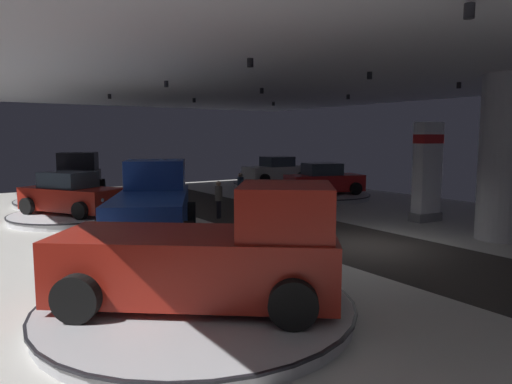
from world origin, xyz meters
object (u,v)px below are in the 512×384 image
pickup_truck_deep_left (74,180)px  visitor_walking_far (219,197)px  display_platform_near_left (197,308)px  display_platform_far_left (73,216)px  display_platform_mid_left (152,243)px  display_car_far_left (71,195)px  display_platform_deep_left (74,201)px  pickup_truck_mid_left (152,206)px  visitor_walking_near (240,186)px  display_platform_far_right (324,196)px  column_right (504,158)px  pickup_truck_near_left (213,255)px  display_platform_deep_right (275,185)px  display_car_deep_right (276,171)px  display_car_far_right (324,180)px  brand_sign_pylon (427,171)px

pickup_truck_deep_left → visitor_walking_far: 8.99m
display_platform_near_left → display_platform_far_left: (0.40, 12.27, 0.01)m
display_platform_mid_left → display_platform_far_left: 6.71m
display_car_far_left → display_platform_far_left: bearing=-58.4°
display_platform_mid_left → visitor_walking_far: (4.44, 3.79, 0.71)m
display_platform_deep_left → display_platform_mid_left: bearing=-91.4°
pickup_truck_mid_left → visitor_walking_near: size_ratio=3.57×
display_platform_near_left → display_platform_far_right: bearing=40.6°
visitor_walking_far → pickup_truck_deep_left: bearing=116.7°
pickup_truck_deep_left → display_platform_far_right: (12.03, -5.69, -1.06)m
display_platform_deep_left → display_platform_far_right: bearing=-23.9°
column_right → pickup_truck_mid_left: bearing=152.3°
display_platform_near_left → pickup_truck_near_left: 1.11m
pickup_truck_mid_left → visitor_walking_near: bearing=42.3°
pickup_truck_mid_left → visitor_walking_far: bearing=39.2°
display_platform_deep_left → pickup_truck_near_left: bearing=-94.2°
pickup_truck_deep_left → display_platform_far_left: bearing=-103.7°
pickup_truck_deep_left → display_platform_far_left: pickup_truck_deep_left is taller
display_platform_far_right → visitor_walking_far: size_ratio=3.18×
display_platform_deep_right → pickup_truck_mid_left: 17.83m
display_car_deep_right → display_platform_deep_right: bearing=177.1°
display_platform_deep_right → display_platform_far_left: (-14.29, -5.48, -0.04)m
pickup_truck_mid_left → display_platform_far_left: size_ratio=1.14×
column_right → display_platform_deep_left: (-10.08, 16.59, -2.59)m
column_right → visitor_walking_far: 10.81m
display_car_deep_right → pickup_truck_mid_left: bearing=-138.3°
display_car_far_right → display_car_far_left: display_car_far_left is taller
display_car_far_right → visitor_walking_near: display_car_far_right is taller
column_right → display_platform_deep_right: (3.07, 17.21, -2.54)m
display_platform_far_left → visitor_walking_far: size_ratio=3.14×
display_platform_near_left → pickup_truck_near_left: bearing=-38.0°
pickup_truck_deep_left → display_car_far_left: size_ratio=1.26×
display_platform_deep_left → display_platform_deep_right: bearing=2.7°
display_platform_near_left → display_car_deep_right: bearing=50.3°
display_platform_deep_right → display_platform_near_left: 23.04m
pickup_truck_deep_left → visitor_walking_far: bearing=-63.3°
pickup_truck_near_left → column_right: bearing=3.7°
display_car_far_right → display_platform_far_left: bearing=177.7°
brand_sign_pylon → display_car_far_left: 14.60m
display_car_far_left → pickup_truck_mid_left: bearing=-80.9°
brand_sign_pylon → pickup_truck_near_left: (-12.19, -4.34, -0.86)m
display_car_far_left → visitor_walking_near: bearing=2.0°
column_right → display_car_far_right: size_ratio=1.21×
brand_sign_pylon → display_car_far_left: size_ratio=0.89×
display_car_far_right → pickup_truck_near_left: size_ratio=0.83×
pickup_truck_deep_left → display_platform_deep_right: (13.02, 0.33, -1.01)m
pickup_truck_deep_left → display_platform_near_left: (-1.66, -17.43, -1.06)m
pickup_truck_mid_left → display_platform_far_right: bearing=25.4°
display_platform_deep_left → display_platform_far_right: size_ratio=1.12×
display_platform_deep_right → display_platform_mid_left: (-13.43, -12.14, -0.01)m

